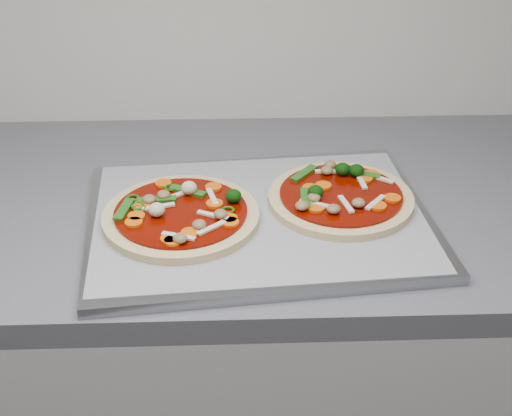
{
  "coord_description": "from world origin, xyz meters",
  "views": [
    {
      "loc": [
        -0.02,
        0.32,
        1.47
      ],
      "look_at": [
        0.01,
        1.21,
        0.93
      ],
      "focal_mm": 50.0,
      "sensor_mm": 36.0,
      "label": 1
    }
  ],
  "objects": [
    {
      "name": "base_cabinet",
      "position": [
        0.0,
        1.3,
        0.43
      ],
      "size": [
        3.6,
        0.6,
        0.86
      ],
      "primitive_type": "cube",
      "color": "#B8B8B6",
      "rests_on": "ground"
    },
    {
      "name": "parchment",
      "position": [
        0.01,
        1.22,
        0.92
      ],
      "size": [
        0.5,
        0.38,
        0.0
      ],
      "primitive_type": "cube",
      "rotation": [
        0.0,
        0.0,
        0.07
      ],
      "color": "gray",
      "rests_on": "baking_tray"
    },
    {
      "name": "baking_tray",
      "position": [
        0.01,
        1.22,
        0.91
      ],
      "size": [
        0.54,
        0.42,
        0.02
      ],
      "primitive_type": "cube",
      "rotation": [
        0.0,
        0.0,
        0.1
      ],
      "color": "gray",
      "rests_on": "countertop"
    },
    {
      "name": "pizza_right",
      "position": [
        0.14,
        1.25,
        0.93
      ],
      "size": [
        0.29,
        0.29,
        0.04
      ],
      "rotation": [
        0.0,
        0.0,
        0.42
      ],
      "color": "#E1C28A",
      "rests_on": "parchment"
    },
    {
      "name": "pizza_left",
      "position": [
        -0.1,
        1.2,
        0.93
      ],
      "size": [
        0.31,
        0.31,
        0.04
      ],
      "rotation": [
        0.0,
        0.0,
        0.5
      ],
      "color": "#E1C28A",
      "rests_on": "parchment"
    },
    {
      "name": "countertop",
      "position": [
        0.0,
        1.3,
        0.88
      ],
      "size": [
        3.6,
        0.6,
        0.04
      ],
      "primitive_type": "cube",
      "color": "#5C5C63",
      "rests_on": "base_cabinet"
    }
  ]
}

